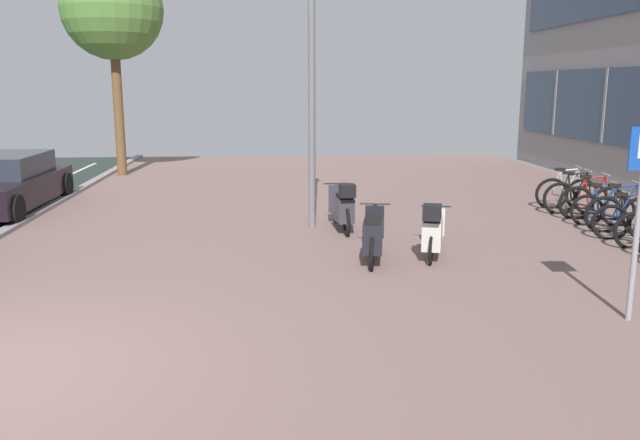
# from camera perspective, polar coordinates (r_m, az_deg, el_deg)

# --- Properties ---
(ground) EXTENTS (21.00, 40.00, 0.13)m
(ground) POSITION_cam_1_polar(r_m,az_deg,el_deg) (6.90, -14.99, -12.70)
(ground) COLOR black
(bicycle_rack_05) EXTENTS (1.29, 0.50, 0.95)m
(bicycle_rack_05) POSITION_cam_1_polar(r_m,az_deg,el_deg) (13.14, 25.48, -0.17)
(bicycle_rack_05) COLOR black
(bicycle_rack_05) RESTS_ON ground
(bicycle_rack_06) EXTENTS (1.44, 0.48, 1.03)m
(bicycle_rack_06) POSITION_cam_1_polar(r_m,az_deg,el_deg) (13.76, 24.99, 0.47)
(bicycle_rack_06) COLOR black
(bicycle_rack_06) RESTS_ON ground
(bicycle_rack_07) EXTENTS (1.28, 0.48, 0.93)m
(bicycle_rack_07) POSITION_cam_1_polar(r_m,az_deg,el_deg) (14.26, 23.55, 0.83)
(bicycle_rack_07) COLOR black
(bicycle_rack_07) RESTS_ON ground
(bicycle_rack_08) EXTENTS (1.39, 0.48, 1.02)m
(bicycle_rack_08) POSITION_cam_1_polar(r_m,az_deg,el_deg) (14.84, 22.79, 1.40)
(bicycle_rack_08) COLOR black
(bicycle_rack_08) RESTS_ON ground
(bicycle_rack_09) EXTENTS (1.41, 0.48, 1.02)m
(bicycle_rack_09) POSITION_cam_1_polar(r_m,az_deg,el_deg) (15.34, 21.50, 1.81)
(bicycle_rack_09) COLOR black
(bicycle_rack_09) RESTS_ON ground
(bicycle_rack_10) EXTENTS (1.39, 0.47, 1.02)m
(bicycle_rack_10) POSITION_cam_1_polar(r_m,az_deg,el_deg) (15.92, 20.83, 2.20)
(bicycle_rack_10) COLOR black
(bicycle_rack_10) RESTS_ON ground
(scooter_near) EXTENTS (0.82, 1.71, 0.99)m
(scooter_near) POSITION_cam_1_polar(r_m,az_deg,el_deg) (10.76, 9.87, -1.01)
(scooter_near) COLOR black
(scooter_near) RESTS_ON ground
(scooter_mid) EXTENTS (0.52, 1.81, 1.02)m
(scooter_mid) POSITION_cam_1_polar(r_m,az_deg,el_deg) (12.57, 2.02, 1.07)
(scooter_mid) COLOR black
(scooter_mid) RESTS_ON ground
(scooter_far) EXTENTS (0.65, 1.82, 0.85)m
(scooter_far) POSITION_cam_1_polar(r_m,az_deg,el_deg) (10.42, 4.68, -1.46)
(scooter_far) COLOR black
(scooter_far) RESTS_ON ground
(parked_car_far) EXTENTS (1.94, 4.41, 1.25)m
(parked_car_far) POSITION_cam_1_polar(r_m,az_deg,el_deg) (16.37, -26.01, 2.87)
(parked_car_far) COLOR black
(parked_car_far) RESTS_ON ground
(parking_sign) EXTENTS (0.40, 0.07, 2.32)m
(parking_sign) POSITION_cam_1_polar(r_m,az_deg,el_deg) (8.46, 26.27, 1.40)
(parking_sign) COLOR gray
(parking_sign) RESTS_ON ground
(lamp_post) EXTENTS (0.20, 0.52, 5.84)m
(lamp_post) POSITION_cam_1_polar(r_m,az_deg,el_deg) (12.73, -0.73, 13.79)
(lamp_post) COLOR slate
(lamp_post) RESTS_ON ground
(street_tree) EXTENTS (3.05, 3.05, 6.57)m
(street_tree) POSITION_cam_1_polar(r_m,az_deg,el_deg) (21.46, -17.77, 17.17)
(street_tree) COLOR brown
(street_tree) RESTS_ON ground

